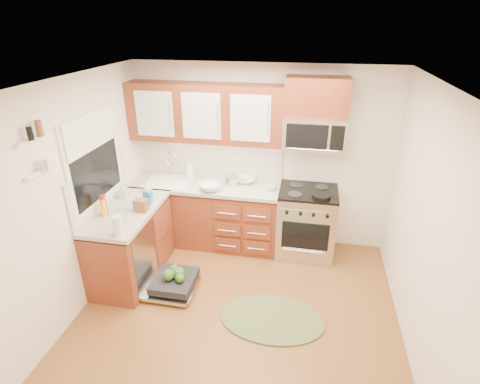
% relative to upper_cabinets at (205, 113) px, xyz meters
% --- Properties ---
extents(floor, '(3.50, 3.50, 0.00)m').
position_rel_upper_cabinets_xyz_m(floor, '(0.73, -1.57, -1.88)').
color(floor, brown).
rests_on(floor, ground).
extents(ceiling, '(3.50, 3.50, 0.00)m').
position_rel_upper_cabinets_xyz_m(ceiling, '(0.73, -1.57, 0.62)').
color(ceiling, white).
rests_on(ceiling, ground).
extents(wall_back, '(3.50, 0.04, 2.50)m').
position_rel_upper_cabinets_xyz_m(wall_back, '(0.73, 0.18, -0.62)').
color(wall_back, silver).
rests_on(wall_back, ground).
extents(wall_front, '(3.50, 0.04, 2.50)m').
position_rel_upper_cabinets_xyz_m(wall_front, '(0.73, -3.33, -0.62)').
color(wall_front, silver).
rests_on(wall_front, ground).
extents(wall_left, '(0.04, 3.50, 2.50)m').
position_rel_upper_cabinets_xyz_m(wall_left, '(-1.02, -1.57, -0.62)').
color(wall_left, silver).
rests_on(wall_left, ground).
extents(wall_right, '(0.04, 3.50, 2.50)m').
position_rel_upper_cabinets_xyz_m(wall_right, '(2.48, -1.57, -0.62)').
color(wall_right, silver).
rests_on(wall_right, ground).
extents(base_cabinet_back, '(2.05, 0.60, 0.85)m').
position_rel_upper_cabinets_xyz_m(base_cabinet_back, '(0.00, -0.12, -1.45)').
color(base_cabinet_back, '#5E2D15').
rests_on(base_cabinet_back, ground).
extents(base_cabinet_left, '(0.60, 1.25, 0.85)m').
position_rel_upper_cabinets_xyz_m(base_cabinet_left, '(-0.72, -1.05, -1.45)').
color(base_cabinet_left, '#5E2D15').
rests_on(base_cabinet_left, ground).
extents(countertop_back, '(2.07, 0.64, 0.05)m').
position_rel_upper_cabinets_xyz_m(countertop_back, '(0.00, -0.14, -0.97)').
color(countertop_back, beige).
rests_on(countertop_back, base_cabinet_back).
extents(countertop_left, '(0.64, 1.27, 0.05)m').
position_rel_upper_cabinets_xyz_m(countertop_left, '(-0.71, -1.05, -0.97)').
color(countertop_left, beige).
rests_on(countertop_left, base_cabinet_left).
extents(backsplash_back, '(2.05, 0.02, 0.57)m').
position_rel_upper_cabinets_xyz_m(backsplash_back, '(0.00, 0.16, -0.67)').
color(backsplash_back, beige).
rests_on(backsplash_back, ground).
extents(backsplash_left, '(0.02, 1.25, 0.57)m').
position_rel_upper_cabinets_xyz_m(backsplash_left, '(-1.01, -1.05, -0.67)').
color(backsplash_left, beige).
rests_on(backsplash_left, ground).
extents(upper_cabinets, '(2.05, 0.35, 0.75)m').
position_rel_upper_cabinets_xyz_m(upper_cabinets, '(0.00, 0.00, 0.00)').
color(upper_cabinets, '#5E2D15').
rests_on(upper_cabinets, ground).
extents(cabinet_over_mw, '(0.76, 0.35, 0.47)m').
position_rel_upper_cabinets_xyz_m(cabinet_over_mw, '(1.41, 0.00, 0.26)').
color(cabinet_over_mw, '#5E2D15').
rests_on(cabinet_over_mw, ground).
extents(range, '(0.76, 0.64, 0.95)m').
position_rel_upper_cabinets_xyz_m(range, '(1.41, -0.15, -1.40)').
color(range, silver).
rests_on(range, ground).
extents(microwave, '(0.76, 0.38, 0.40)m').
position_rel_upper_cabinets_xyz_m(microwave, '(1.41, -0.02, -0.18)').
color(microwave, silver).
rests_on(microwave, ground).
extents(sink, '(0.62, 0.50, 0.26)m').
position_rel_upper_cabinets_xyz_m(sink, '(-0.52, -0.16, -1.07)').
color(sink, white).
rests_on(sink, ground).
extents(dishwasher, '(0.70, 0.60, 0.20)m').
position_rel_upper_cabinets_xyz_m(dishwasher, '(-0.13, -1.27, -1.77)').
color(dishwasher, silver).
rests_on(dishwasher, ground).
extents(window, '(0.03, 1.05, 1.05)m').
position_rel_upper_cabinets_xyz_m(window, '(-1.01, -1.07, -0.32)').
color(window, white).
rests_on(window, ground).
extents(window_blind, '(0.02, 0.96, 0.40)m').
position_rel_upper_cabinets_xyz_m(window_blind, '(-0.98, -1.07, 0.00)').
color(window_blind, white).
rests_on(window_blind, ground).
extents(shelf_upper, '(0.04, 0.40, 0.03)m').
position_rel_upper_cabinets_xyz_m(shelf_upper, '(-0.99, -1.92, 0.17)').
color(shelf_upper, white).
rests_on(shelf_upper, ground).
extents(shelf_lower, '(0.04, 0.40, 0.03)m').
position_rel_upper_cabinets_xyz_m(shelf_lower, '(-0.99, -1.92, -0.12)').
color(shelf_lower, white).
rests_on(shelf_lower, ground).
extents(rug, '(1.32, 1.05, 0.02)m').
position_rel_upper_cabinets_xyz_m(rug, '(1.11, -1.53, -1.86)').
color(rug, '#607241').
rests_on(rug, ground).
extents(skillet, '(0.27, 0.27, 0.04)m').
position_rel_upper_cabinets_xyz_m(skillet, '(1.56, -0.33, -0.90)').
color(skillet, black).
rests_on(skillet, range).
extents(stock_pot, '(0.26, 0.26, 0.12)m').
position_rel_upper_cabinets_xyz_m(stock_pot, '(0.36, -0.09, -0.89)').
color(stock_pot, silver).
rests_on(stock_pot, countertop_back).
extents(cutting_board, '(0.29, 0.25, 0.02)m').
position_rel_upper_cabinets_xyz_m(cutting_board, '(0.43, -0.02, -0.94)').
color(cutting_board, '#A4854B').
rests_on(cutting_board, countertop_back).
extents(canister, '(0.13, 0.13, 0.16)m').
position_rel_upper_cabinets_xyz_m(canister, '(-0.25, -0.04, -0.87)').
color(canister, silver).
rests_on(canister, countertop_back).
extents(paper_towel_roll, '(0.14, 0.14, 0.23)m').
position_rel_upper_cabinets_xyz_m(paper_towel_roll, '(-0.52, -1.59, -0.83)').
color(paper_towel_roll, white).
rests_on(paper_towel_roll, countertop_left).
extents(mustard_bottle, '(0.07, 0.07, 0.21)m').
position_rel_upper_cabinets_xyz_m(mustard_bottle, '(-0.90, -1.23, -0.85)').
color(mustard_bottle, yellow).
rests_on(mustard_bottle, countertop_left).
extents(red_bottle, '(0.08, 0.08, 0.25)m').
position_rel_upper_cabinets_xyz_m(red_bottle, '(-0.90, -1.21, -0.82)').
color(red_bottle, red).
rests_on(red_bottle, countertop_left).
extents(wooden_box, '(0.16, 0.12, 0.15)m').
position_rel_upper_cabinets_xyz_m(wooden_box, '(-0.52, -1.04, -0.87)').
color(wooden_box, brown).
rests_on(wooden_box, countertop_left).
extents(blue_carton, '(0.12, 0.09, 0.17)m').
position_rel_upper_cabinets_xyz_m(blue_carton, '(-0.52, -0.84, -0.87)').
color(blue_carton, '#287BBC').
rests_on(blue_carton, countertop_left).
extents(bowl_a, '(0.32, 0.32, 0.07)m').
position_rel_upper_cabinets_xyz_m(bowl_a, '(0.53, 0.03, -0.92)').
color(bowl_a, '#999999').
rests_on(bowl_a, countertop_back).
extents(bowl_b, '(0.39, 0.39, 0.09)m').
position_rel_upper_cabinets_xyz_m(bowl_b, '(0.12, -0.32, -0.90)').
color(bowl_b, '#999999').
rests_on(bowl_b, countertop_back).
extents(cup, '(0.16, 0.16, 0.10)m').
position_rel_upper_cabinets_xyz_m(cup, '(0.93, -0.16, -0.90)').
color(cup, '#999999').
rests_on(cup, countertop_back).
extents(soap_bottle_a, '(0.12, 0.12, 0.30)m').
position_rel_upper_cabinets_xyz_m(soap_bottle_a, '(-0.24, -0.06, -0.80)').
color(soap_bottle_a, '#999999').
rests_on(soap_bottle_a, countertop_back).
extents(soap_bottle_b, '(0.09, 0.09, 0.18)m').
position_rel_upper_cabinets_xyz_m(soap_bottle_b, '(-0.90, -0.75, -0.86)').
color(soap_bottle_b, '#999999').
rests_on(soap_bottle_b, countertop_left).
extents(soap_bottle_c, '(0.15, 0.15, 0.15)m').
position_rel_upper_cabinets_xyz_m(soap_bottle_c, '(-0.68, -0.52, -0.88)').
color(soap_bottle_c, '#999999').
rests_on(soap_bottle_c, countertop_left).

